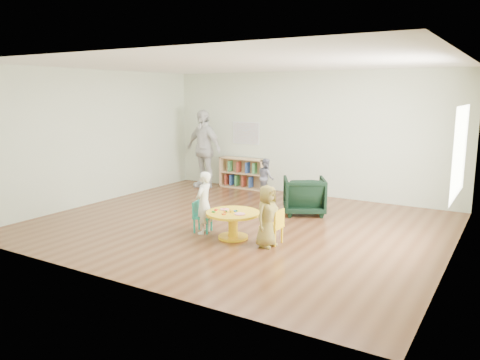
{
  "coord_description": "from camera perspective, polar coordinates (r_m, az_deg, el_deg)",
  "views": [
    {
      "loc": [
        4.21,
        -6.91,
        2.32
      ],
      "look_at": [
        0.21,
        -0.3,
        0.88
      ],
      "focal_mm": 35.0,
      "sensor_mm": 36.0,
      "label": 1
    }
  ],
  "objects": [
    {
      "name": "room",
      "position": [
        8.1,
        -0.11,
        7.56
      ],
      "size": [
        7.1,
        7.0,
        2.8
      ],
      "color": "#58321B",
      "rests_on": "ground"
    },
    {
      "name": "activity_table",
      "position": [
        7.56,
        -0.86,
        -4.9
      ],
      "size": [
        0.87,
        0.87,
        0.48
      ],
      "rotation": [
        0.0,
        0.0,
        0.32
      ],
      "color": "yellow",
      "rests_on": "ground"
    },
    {
      "name": "kid_chair_left",
      "position": [
        7.94,
        -4.82,
        -4.33
      ],
      "size": [
        0.34,
        0.34,
        0.52
      ],
      "rotation": [
        0.0,
        0.0,
        -1.31
      ],
      "color": "#1B967B",
      "rests_on": "ground"
    },
    {
      "name": "kid_chair_right",
      "position": [
        7.3,
        4.18,
        -5.54
      ],
      "size": [
        0.3,
        0.3,
        0.55
      ],
      "rotation": [
        0.0,
        0.0,
        1.55
      ],
      "color": "yellow",
      "rests_on": "ground"
    },
    {
      "name": "bookshelf",
      "position": [
        11.54,
        0.35,
        0.83
      ],
      "size": [
        1.2,
        0.3,
        0.75
      ],
      "color": "tan",
      "rests_on": "ground"
    },
    {
      "name": "alphabet_poster",
      "position": [
        11.52,
        0.73,
        5.75
      ],
      "size": [
        0.74,
        0.01,
        0.54
      ],
      "color": "white",
      "rests_on": "ground"
    },
    {
      "name": "armchair",
      "position": [
        9.14,
        7.84,
        -1.89
      ],
      "size": [
        1.06,
        1.07,
        0.72
      ],
      "primitive_type": "imported",
      "rotation": [
        0.0,
        0.0,
        3.65
      ],
      "color": "black",
      "rests_on": "ground"
    },
    {
      "name": "child_left",
      "position": [
        7.8,
        -4.43,
        -2.78
      ],
      "size": [
        0.29,
        0.41,
        1.04
      ],
      "primitive_type": "imported",
      "rotation": [
        0.0,
        0.0,
        -1.46
      ],
      "color": "white",
      "rests_on": "ground"
    },
    {
      "name": "child_right",
      "position": [
        7.12,
        3.33,
        -4.42
      ],
      "size": [
        0.36,
        0.5,
        0.96
      ],
      "primitive_type": "imported",
      "rotation": [
        0.0,
        0.0,
        1.44
      ],
      "color": "yellow",
      "rests_on": "ground"
    },
    {
      "name": "toddler",
      "position": [
        10.63,
        3.18,
        0.33
      ],
      "size": [
        0.53,
        0.53,
        0.86
      ],
      "primitive_type": "imported",
      "rotation": [
        0.0,
        0.0,
        2.38
      ],
      "color": "#181E3E",
      "rests_on": "ground"
    },
    {
      "name": "adult_caretaker",
      "position": [
        11.58,
        -4.48,
        3.81
      ],
      "size": [
        1.2,
        0.7,
        1.92
      ],
      "primitive_type": "imported",
      "rotation": [
        0.0,
        0.0,
        -0.21
      ],
      "color": "white",
      "rests_on": "ground"
    }
  ]
}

